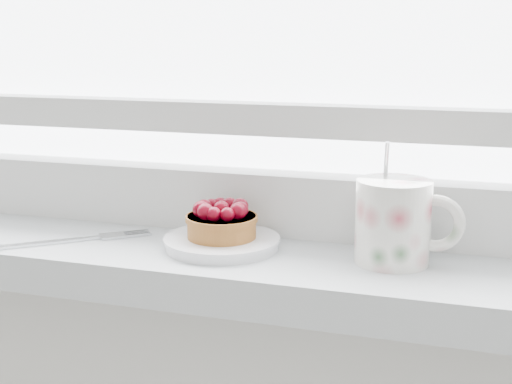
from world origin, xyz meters
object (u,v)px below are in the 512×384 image
at_px(saucer, 222,243).
at_px(fork, 70,240).
at_px(floral_mug, 396,220).
at_px(raspberry_tart, 222,220).

relative_size(saucer, fork, 0.84).
distance_m(saucer, floral_mug, 0.18).
bearing_deg(saucer, raspberry_tart, -28.17).
height_order(floral_mug, fork, floral_mug).
relative_size(floral_mug, fork, 0.81).
height_order(saucer, raspberry_tart, raspberry_tart).
distance_m(raspberry_tart, fork, 0.17).
bearing_deg(raspberry_tart, floral_mug, 2.00).
bearing_deg(raspberry_tart, saucer, 151.83).
bearing_deg(fork, raspberry_tart, 9.85).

